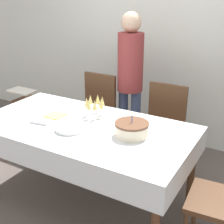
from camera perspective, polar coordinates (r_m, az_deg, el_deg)
The scene contains 13 objects.
ground_plane at distance 3.04m, azimuth -4.76°, elevation -15.96°, with size 12.00×12.00×0.00m, color #564C47.
wall_back at distance 3.90m, azimuth 8.86°, elevation 14.08°, with size 8.00×0.05×2.70m.
dining_table at distance 2.68m, azimuth -5.21°, elevation -4.40°, with size 1.83×0.98×0.78m.
dining_chair_far_left at distance 3.56m, azimuth -3.07°, elevation -0.17°, with size 0.43×0.43×0.96m.
dining_chair_far_right at distance 3.22m, azimuth 9.17°, elevation -2.85°, with size 0.42×0.42×0.96m.
birthday_cake at distance 2.42m, azimuth 3.62°, elevation -3.13°, with size 0.27×0.27×0.18m.
champagne_tray at distance 2.77m, azimuth -3.19°, elevation 0.95°, with size 0.30×0.30×0.18m.
plate_stack_main at distance 2.55m, azimuth -7.73°, elevation -2.77°, with size 0.23×0.23×0.05m.
cake_knife at distance 2.28m, azimuth 1.87°, elevation -6.30°, with size 0.28×0.15×0.00m.
fork_pile at distance 2.73m, azimuth -13.16°, elevation -1.83°, with size 0.18×0.09×0.02m.
napkin_pile at distance 2.85m, azimuth -10.34°, elevation -0.60°, with size 0.15×0.15×0.01m.
person_standing at distance 3.44m, azimuth 3.35°, elevation 7.07°, with size 0.28×0.28×1.63m.
high_chair at distance 4.04m, azimuth -15.06°, elevation 1.10°, with size 0.33×0.35×0.71m.
Camera 1 is at (1.40, -1.95, 1.85)m, focal length 50.00 mm.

